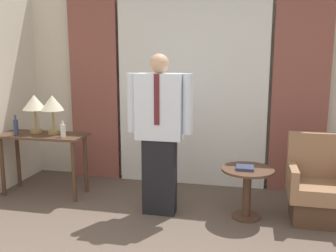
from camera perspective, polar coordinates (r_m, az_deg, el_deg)
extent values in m
cube|color=silver|center=(5.08, 3.79, 6.37)|extent=(10.00, 0.06, 2.70)
cube|color=white|center=(4.96, 3.56, 5.56)|extent=(1.97, 0.06, 2.58)
cube|color=brown|center=(5.34, -11.17, 5.76)|extent=(0.68, 0.06, 2.58)
cube|color=brown|center=(4.94, 19.48, 4.95)|extent=(0.68, 0.06, 2.58)
cube|color=#4C3323|center=(4.89, -18.57, -1.36)|extent=(1.08, 0.45, 0.03)
cylinder|color=#4C3323|center=(5.11, -23.94, -5.70)|extent=(0.05, 0.05, 0.74)
cylinder|color=#4C3323|center=(4.61, -14.14, -6.80)|extent=(0.05, 0.05, 0.74)
cylinder|color=#4C3323|center=(5.37, -21.86, -4.77)|extent=(0.05, 0.05, 0.74)
cylinder|color=#4C3323|center=(4.90, -12.43, -5.68)|extent=(0.05, 0.05, 0.74)
cylinder|color=#9E7F47|center=(4.99, -19.45, -0.75)|extent=(0.15, 0.15, 0.04)
cylinder|color=#9E7F47|center=(4.97, -19.55, 0.91)|extent=(0.02, 0.02, 0.25)
cone|color=beige|center=(4.94, -19.72, 3.43)|extent=(0.29, 0.29, 0.19)
cylinder|color=#9E7F47|center=(4.87, -16.98, -0.88)|extent=(0.15, 0.15, 0.04)
cylinder|color=#9E7F47|center=(4.84, -17.08, 0.82)|extent=(0.02, 0.02, 0.25)
cone|color=beige|center=(4.81, -17.22, 3.40)|extent=(0.29, 0.29, 0.19)
cylinder|color=#2D3851|center=(4.91, -22.16, -0.20)|extent=(0.06, 0.06, 0.20)
cylinder|color=#2D3851|center=(4.88, -22.26, 1.25)|extent=(0.02, 0.02, 0.06)
cylinder|color=silver|center=(4.62, -15.71, -0.72)|extent=(0.06, 0.06, 0.15)
cylinder|color=silver|center=(4.61, -15.77, 0.48)|extent=(0.03, 0.03, 0.04)
cube|color=black|center=(4.16, -1.28, -7.67)|extent=(0.36, 0.19, 0.85)
cube|color=silver|center=(3.98, -1.33, 2.96)|extent=(0.50, 0.22, 0.71)
cube|color=#5B1E23|center=(3.86, -1.74, 4.02)|extent=(0.06, 0.01, 0.53)
cylinder|color=silver|center=(4.06, -5.49, 3.57)|extent=(0.11, 0.11, 0.63)
cylinder|color=silver|center=(3.92, 2.98, 3.34)|extent=(0.11, 0.11, 0.63)
sphere|color=tan|center=(3.95, -1.36, 9.51)|extent=(0.20, 0.20, 0.20)
cube|color=#4C3323|center=(4.34, 21.69, -11.78)|extent=(0.52, 0.45, 0.26)
cube|color=#936B4C|center=(4.27, 21.89, -9.16)|extent=(0.61, 0.53, 0.16)
cube|color=#936B4C|center=(4.38, 21.73, -4.14)|extent=(0.61, 0.10, 0.50)
cube|color=#936B4C|center=(4.18, 18.45, -6.91)|extent=(0.08, 0.53, 0.18)
cylinder|color=#4C3323|center=(4.28, 11.76, -13.31)|extent=(0.31, 0.31, 0.02)
cylinder|color=#4C3323|center=(4.18, 11.90, -10.15)|extent=(0.09, 0.09, 0.53)
cylinder|color=#4C3323|center=(4.09, 12.05, -6.52)|extent=(0.55, 0.55, 0.02)
cube|color=#2D334C|center=(4.06, 11.64, -6.20)|extent=(0.19, 0.21, 0.03)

